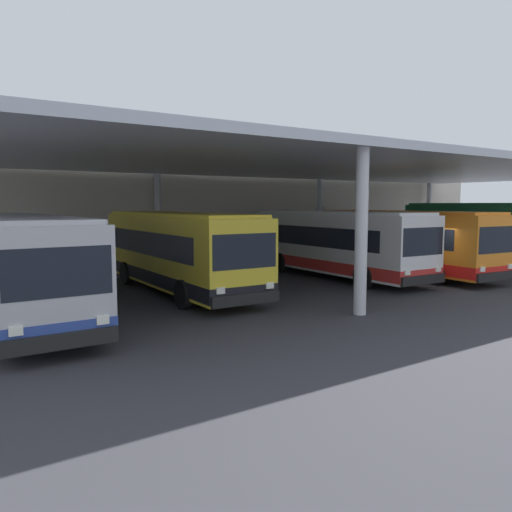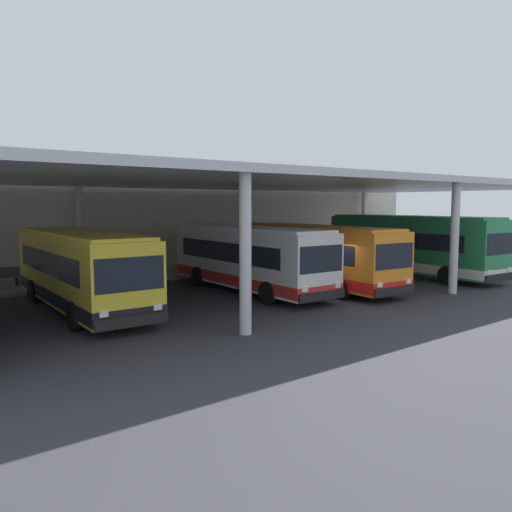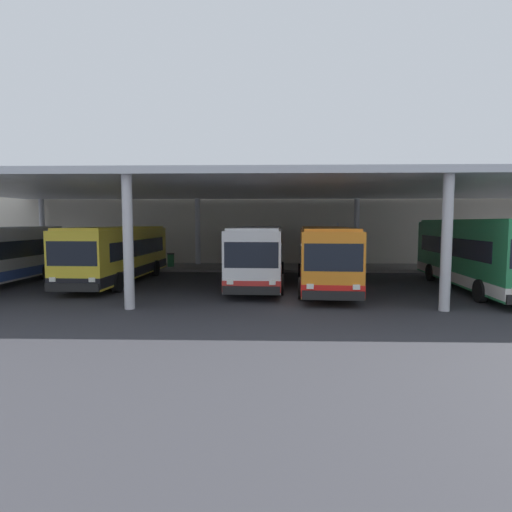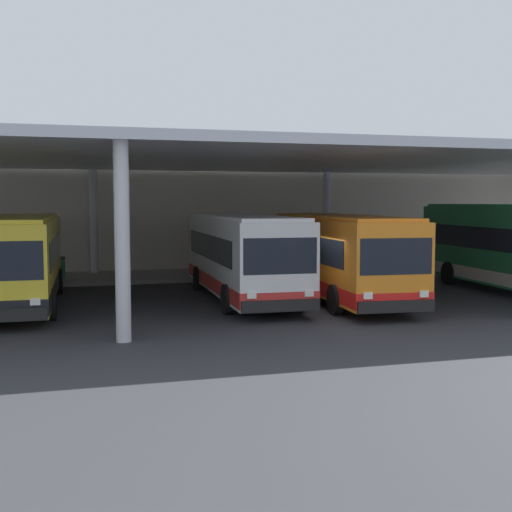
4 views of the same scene
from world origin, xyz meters
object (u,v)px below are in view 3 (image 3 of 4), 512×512
(bench_waiting, at_px, (134,259))
(banner_sign, at_px, (338,243))
(bus_departing, at_px, (476,254))
(bus_second_bay, at_px, (118,254))
(bus_middle_bay, at_px, (259,255))
(bus_far_bay, at_px, (325,257))
(trash_bin, at_px, (171,260))

(bench_waiting, xyz_separation_m, banner_sign, (15.01, -0.88, 1.32))
(bus_departing, height_order, bench_waiting, bus_departing)
(bus_second_bay, xyz_separation_m, banner_sign, (13.46, 6.40, 0.32))
(bus_middle_bay, bearing_deg, bus_far_bay, -17.75)
(bus_second_bay, relative_size, bus_middle_bay, 1.00)
(bus_far_bay, distance_m, bus_departing, 7.58)
(bus_departing, bearing_deg, bench_waiting, 155.72)
(bus_far_bay, height_order, trash_bin, bus_far_bay)
(bus_departing, relative_size, bench_waiting, 6.37)
(bench_waiting, bearing_deg, banner_sign, -3.34)
(bus_middle_bay, xyz_separation_m, bus_departing, (11.03, -1.45, 0.19))
(bus_second_bay, xyz_separation_m, trash_bin, (1.35, 6.82, -0.98))
(bus_second_bay, distance_m, bench_waiting, 7.50)
(bus_middle_bay, height_order, bus_departing, bus_departing)
(bus_far_bay, relative_size, bus_departing, 0.93)
(bus_far_bay, xyz_separation_m, bench_waiting, (-12.99, 8.94, -0.99))
(bus_second_bay, height_order, banner_sign, banner_sign)
(bus_middle_bay, height_order, bench_waiting, bus_middle_bay)
(bus_departing, relative_size, banner_sign, 3.59)
(banner_sign, bearing_deg, bench_waiting, 176.66)
(bus_departing, height_order, trash_bin, bus_departing)
(bus_far_bay, xyz_separation_m, bus_departing, (7.57, -0.34, 0.19))
(bus_middle_bay, distance_m, banner_sign, 8.85)
(bus_second_bay, xyz_separation_m, bus_departing, (19.01, -2.00, 0.19))
(bus_departing, xyz_separation_m, bench_waiting, (-20.56, 9.28, -1.18))
(bus_second_bay, distance_m, banner_sign, 14.90)
(banner_sign, bearing_deg, trash_bin, 178.01)
(bus_second_bay, relative_size, banner_sign, 3.31)
(bus_middle_bay, relative_size, bus_far_bay, 0.99)
(bus_middle_bay, xyz_separation_m, bus_far_bay, (3.46, -1.11, 0.00))
(banner_sign, bearing_deg, bus_middle_bay, -128.21)
(bus_departing, bearing_deg, bus_second_bay, 173.99)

